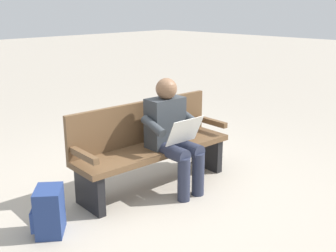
% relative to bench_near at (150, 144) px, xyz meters
% --- Properties ---
extents(ground_plane, '(40.00, 40.00, 0.00)m').
position_rel_bench_near_xyz_m(ground_plane, '(0.00, 0.07, -0.46)').
color(ground_plane, '#A89E8E').
extents(bench_near, '(1.83, 0.60, 0.90)m').
position_rel_bench_near_xyz_m(bench_near, '(0.00, 0.00, 0.00)').
color(bench_near, brown).
rests_on(bench_near, ground).
extents(person_seated, '(0.59, 0.59, 1.18)m').
position_rel_bench_near_xyz_m(person_seated, '(-0.09, 0.24, 0.17)').
color(person_seated, '#33383D').
rests_on(person_seated, ground).
extents(backpack, '(0.35, 0.36, 0.41)m').
position_rel_bench_near_xyz_m(backpack, '(1.29, 0.13, -0.26)').
color(backpack, navy).
rests_on(backpack, ground).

